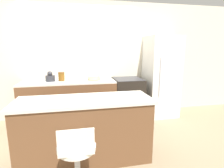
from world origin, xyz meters
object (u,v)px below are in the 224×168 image
(oven_range, at_px, (128,98))
(stool_chair, at_px, (77,162))
(mixing_bowl, at_px, (94,78))
(refrigerator, at_px, (161,77))
(kettle, at_px, (50,77))

(oven_range, relative_size, stool_chair, 1.07)
(oven_range, relative_size, mixing_bowl, 3.37)
(refrigerator, relative_size, mixing_bowl, 6.88)
(kettle, bearing_deg, refrigerator, -0.92)
(stool_chair, relative_size, kettle, 4.05)
(stool_chair, bearing_deg, kettle, 103.53)
(oven_range, bearing_deg, kettle, 178.91)
(oven_range, xyz_separation_m, stool_chair, (-1.16, -2.06, -0.03))
(refrigerator, bearing_deg, stool_chair, -133.53)
(oven_range, bearing_deg, stool_chair, -119.29)
(oven_range, xyz_separation_m, refrigerator, (0.80, -0.01, 0.47))
(oven_range, height_order, kettle, kettle)
(stool_chair, distance_m, kettle, 2.23)
(refrigerator, bearing_deg, kettle, 179.08)
(stool_chair, relative_size, mixing_bowl, 3.14)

